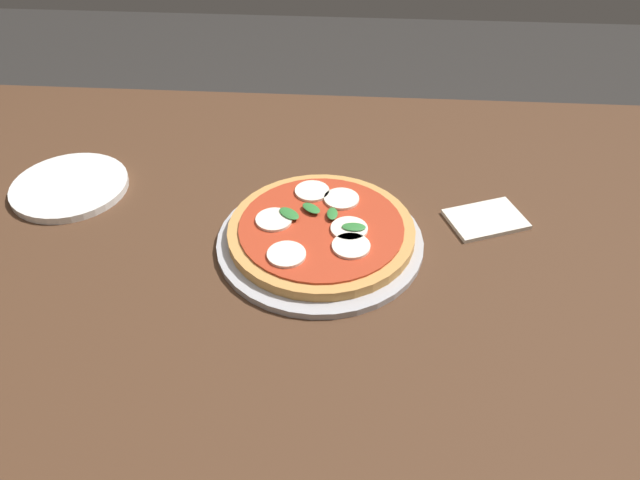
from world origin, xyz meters
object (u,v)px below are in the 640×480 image
napkin (486,219)px  plate_white (70,187)px  dining_table (286,276)px  serving_tray (320,242)px  pizza (321,230)px

napkin → plate_white: bearing=-3.2°
dining_table → napkin: size_ratio=12.17×
serving_tray → dining_table: bearing=-0.7°
pizza → dining_table: bearing=8.3°
dining_table → serving_tray: bearing=179.3°
dining_table → pizza: (-0.06, -0.01, 0.10)m
plate_white → napkin: (-0.77, 0.04, -0.00)m
dining_table → serving_tray: (-0.06, 0.00, 0.08)m
serving_tray → napkin: serving_tray is taller
serving_tray → pizza: pizza is taller
plate_white → pizza: bearing=166.4°
pizza → napkin: (-0.29, -0.07, -0.02)m
dining_table → serving_tray: serving_tray is taller
dining_table → serving_tray: 0.10m
pizza → plate_white: size_ratio=1.46×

